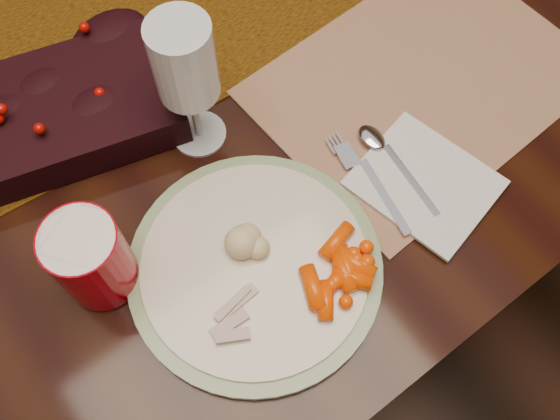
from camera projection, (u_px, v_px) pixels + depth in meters
floor at (207, 276)px, 1.51m from camera, size 5.00×5.00×0.00m
dining_table at (186, 210)px, 1.17m from camera, size 1.80×1.00×0.75m
table_runner at (111, 36)px, 0.87m from camera, size 1.76×0.47×0.00m
centerpiece at (38, 115)px, 0.77m from camera, size 0.37×0.25×0.07m
placemat_main at (422, 82)px, 0.84m from camera, size 0.44×0.33×0.00m
dinner_plate at (255, 267)px, 0.71m from camera, size 0.34×0.34×0.02m
baby_carrots at (324, 279)px, 0.69m from camera, size 0.14×0.13×0.02m
mashed_potatoes at (245, 242)px, 0.70m from camera, size 0.07×0.06×0.04m
turkey_shreds at (238, 315)px, 0.67m from camera, size 0.08×0.07×0.02m
napkin at (425, 183)px, 0.77m from camera, size 0.17×0.19×0.01m
fork at (375, 186)px, 0.76m from camera, size 0.05×0.14×0.00m
spoon at (398, 166)px, 0.77m from camera, size 0.04×0.14×0.00m
red_cup at (91, 259)px, 0.66m from camera, size 0.10×0.10×0.11m
wine_glass at (190, 88)px, 0.71m from camera, size 0.08×0.08×0.20m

